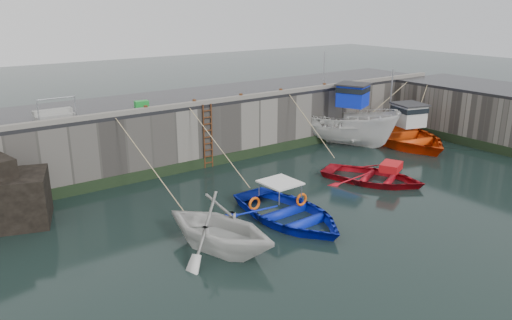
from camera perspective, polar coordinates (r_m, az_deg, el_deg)
ground at (r=19.25m, az=15.35°, el=-7.30°), size 120.00×120.00×0.00m
quay_back at (r=27.79m, az=-4.66°, el=4.25°), size 30.00×5.00×3.00m
road_back at (r=27.47m, az=-4.74°, el=7.46°), size 30.00×5.00×0.16m
kerb_back at (r=25.48m, az=-1.99°, el=7.12°), size 30.00×0.30×0.20m
algae_back at (r=26.05m, az=-1.68°, el=0.53°), size 30.00×0.08×0.50m
algae_right at (r=30.04m, az=26.29°, el=1.00°), size 0.08×15.00×0.50m
ladder at (r=24.62m, az=-5.51°, el=2.69°), size 0.51×0.08×3.20m
boat_near_white at (r=16.99m, az=-4.18°, el=-10.14°), size 4.96×5.32×2.28m
boat_near_white_rope at (r=21.17m, az=-11.56°, el=-4.68°), size 0.04×5.91×3.10m
boat_near_blue at (r=19.12m, az=3.70°, el=-6.83°), size 3.92×5.37×1.09m
boat_near_blue_rope at (r=22.82m, az=-4.13°, el=-2.68°), size 0.04×5.46×3.10m
boat_near_navy at (r=23.63m, az=13.15°, el=-2.40°), size 5.01×5.66×0.97m
boat_near_navy_rope at (r=26.53m, az=6.06°, el=0.20°), size 0.04×4.59×3.10m
boat_far_white at (r=29.37m, az=9.77°, el=3.97°), size 5.14×7.21×5.61m
boat_far_orange at (r=30.44m, az=16.21°, el=2.82°), size 6.89×8.36×4.51m
fish_crate at (r=24.31m, az=-12.95°, el=6.28°), size 0.68×0.44×0.29m
railing at (r=22.98m, az=-22.11°, el=4.93°), size 1.60×1.05×1.00m
bollard_a at (r=23.21m, az=-12.48°, el=5.77°), size 0.18×0.18×0.28m
bollard_b at (r=24.29m, az=-7.06°, el=6.57°), size 0.18×0.18×0.28m
bollard_c at (r=25.67m, az=-1.74°, el=7.29°), size 0.18×0.18×0.28m
bollard_d at (r=27.18m, az=2.85°, el=7.86°), size 0.18×0.18×0.28m
bollard_e at (r=29.26m, az=7.81°, el=8.42°), size 0.18×0.18×0.28m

